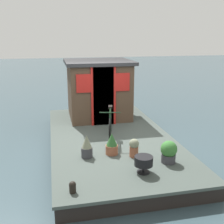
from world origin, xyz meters
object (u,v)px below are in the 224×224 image
bicycle (110,124)px  potted_plant_fern (112,144)px  potted_plant_mint (87,147)px  potted_plant_rosemary (169,152)px  potted_plant_ivy (134,147)px  mooring_bollard (73,187)px  charcoal_grill (144,162)px  houseboat_cabin (99,89)px

bicycle → potted_plant_fern: size_ratio=3.51×
potted_plant_mint → potted_plant_rosemary: potted_plant_mint is taller
potted_plant_mint → potted_plant_ivy: size_ratio=1.23×
potted_plant_rosemary → potted_plant_fern: potted_plant_fern is taller
potted_plant_fern → bicycle: bearing=-10.1°
potted_plant_rosemary → mooring_bollard: size_ratio=2.29×
bicycle → potted_plant_mint: bicycle is taller
potted_plant_ivy → mooring_bollard: size_ratio=1.98×
charcoal_grill → mooring_bollard: size_ratio=1.73×
bicycle → potted_plant_ivy: (-1.21, -0.27, -0.17)m
potted_plant_mint → potted_plant_fern: 0.56m
houseboat_cabin → potted_plant_rosemary: bearing=-166.8°
potted_plant_mint → potted_plant_fern: size_ratio=1.04×
houseboat_cabin → bicycle: size_ratio=1.19×
potted_plant_rosemary → potted_plant_fern: (0.67, 1.06, -0.01)m
potted_plant_mint → charcoal_grill: 1.35m
mooring_bollard → houseboat_cabin: bearing=-15.4°
potted_plant_fern → potted_plant_ivy: (-0.24, -0.44, -0.01)m
houseboat_cabin → potted_plant_rosemary: houseboat_cabin is taller
potted_plant_rosemary → charcoal_grill: size_ratio=1.32×
potted_plant_ivy → houseboat_cabin: bearing=4.1°
houseboat_cabin → potted_plant_ivy: (-3.19, -0.23, -0.70)m
potted_plant_mint → mooring_bollard: 1.42m
potted_plant_rosemary → potted_plant_fern: 1.25m
potted_plant_rosemary → houseboat_cabin: bearing=13.2°
potted_plant_ivy → potted_plant_mint: bearing=79.2°
potted_plant_fern → charcoal_grill: potted_plant_fern is taller
bicycle → potted_plant_mint: size_ratio=3.38×
potted_plant_mint → charcoal_grill: size_ratio=1.41×
bicycle → potted_plant_mint: bearing=144.1°
houseboat_cabin → charcoal_grill: 3.99m
bicycle → mooring_bollard: 2.65m
bicycle → charcoal_grill: bicycle is taller
potted_plant_mint → mooring_bollard: (-1.35, 0.42, -0.13)m
potted_plant_rosemary → potted_plant_fern: bearing=57.9°
potted_plant_mint → potted_plant_fern: (0.05, -0.56, -0.01)m
bicycle → potted_plant_rosemary: 1.86m
potted_plant_mint → bicycle: bearing=-35.9°
bicycle → potted_plant_mint: (-1.01, 0.73, -0.14)m
potted_plant_fern → mooring_bollard: size_ratio=2.35×
bicycle → potted_plant_rosemary: (-1.63, -0.89, -0.14)m
charcoal_grill → mooring_bollard: charcoal_grill is taller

